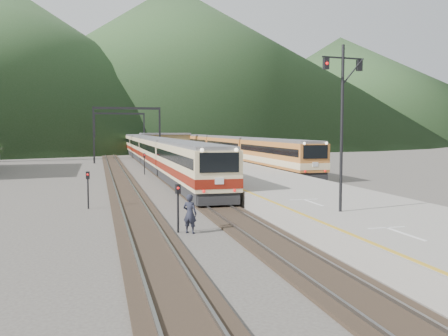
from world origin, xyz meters
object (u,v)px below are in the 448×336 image
object	(u,v)px
signal_mast	(342,111)
worker	(190,214)
second_train	(230,149)
main_train	(150,149)

from	to	relation	value
signal_mast	worker	bearing A→B (deg)	166.91
second_train	worker	xyz separation A→B (m)	(-14.44, -46.80, -1.03)
main_train	signal_mast	bearing A→B (deg)	-85.44
main_train	second_train	bearing A→B (deg)	0.01
main_train	signal_mast	size ratio (longest dim) A/B	10.60
signal_mast	main_train	bearing A→B (deg)	94.56
signal_mast	worker	world-z (taller)	signal_mast
main_train	signal_mast	world-z (taller)	signal_mast
second_train	worker	distance (m)	48.99
main_train	second_train	size ratio (longest dim) A/B	1.40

